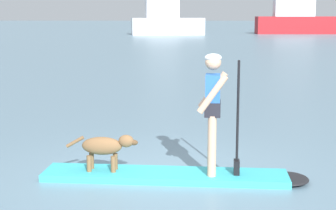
{
  "coord_description": "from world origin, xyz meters",
  "views": [
    {
      "loc": [
        0.37,
        -7.26,
        2.32
      ],
      "look_at": [
        0.0,
        1.0,
        0.9
      ],
      "focal_mm": 56.45,
      "sensor_mm": 36.0,
      "label": 1
    }
  ],
  "objects": [
    {
      "name": "moored_boat_center",
      "position": [
        13.33,
        58.49,
        1.63
      ],
      "size": [
        10.71,
        3.02,
        10.55
      ],
      "color": "maroon",
      "rests_on": "ground_plane"
    },
    {
      "name": "ground_plane",
      "position": [
        0.0,
        0.0,
        0.0
      ],
      "size": [
        400.0,
        400.0,
        0.0
      ],
      "primitive_type": "plane",
      "color": "slate"
    },
    {
      "name": "dog",
      "position": [
        -0.86,
        0.04,
        0.45
      ],
      "size": [
        1.05,
        0.25,
        0.53
      ],
      "color": "brown",
      "rests_on": "paddleboard"
    },
    {
      "name": "person_paddler",
      "position": [
        0.68,
        -0.03,
        1.08
      ],
      "size": [
        0.61,
        0.49,
        1.69
      ],
      "color": "tan",
      "rests_on": "paddleboard"
    },
    {
      "name": "paddleboard",
      "position": [
        0.23,
        -0.01,
        0.05
      ],
      "size": [
        3.79,
        0.82,
        0.1
      ],
      "color": "#33B2BF",
      "rests_on": "ground_plane"
    },
    {
      "name": "moored_boat_port",
      "position": [
        -2.67,
        55.4,
        1.51
      ],
      "size": [
        8.81,
        4.61,
        11.29
      ],
      "color": "white",
      "rests_on": "ground_plane"
    }
  ]
}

